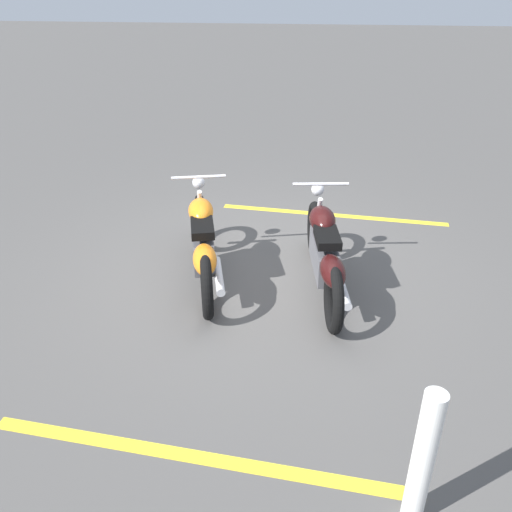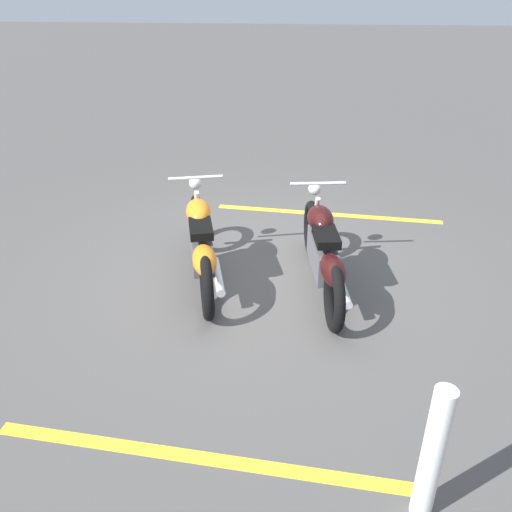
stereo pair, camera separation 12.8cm
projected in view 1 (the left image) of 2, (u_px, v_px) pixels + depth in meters
The scene contains 6 objects.
ground_plane at pixel (264, 271), 6.23m from camera, with size 60.00×60.00×0.00m, color #514F4C.
motorcycle_bright_foreground at pixel (203, 243), 5.86m from camera, with size 2.19×0.80×1.04m.
motorcycle_dark_foreground at pixel (325, 252), 5.66m from camera, with size 2.22×0.66×1.04m.
bollard_post at pixel (423, 459), 3.22m from camera, with size 0.14×0.14×1.04m, color white.
parking_stripe_near at pixel (332, 215), 7.63m from camera, with size 3.20×0.12×0.01m, color yellow.
parking_stripe_mid at pixel (195, 457), 3.88m from camera, with size 3.20×0.12×0.01m, color yellow.
Camera 1 is at (5.36, 0.51, 3.15)m, focal length 37.36 mm.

